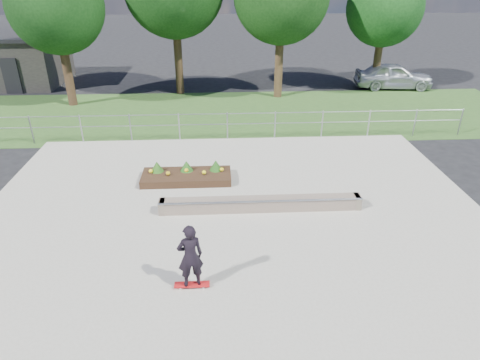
# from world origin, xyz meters

# --- Properties ---
(ground) EXTENTS (120.00, 120.00, 0.00)m
(ground) POSITION_xyz_m (0.00, 0.00, 0.00)
(ground) COLOR black
(ground) RESTS_ON ground
(grass_verge) EXTENTS (30.00, 8.00, 0.02)m
(grass_verge) POSITION_xyz_m (0.00, 11.00, 0.01)
(grass_verge) COLOR #29491D
(grass_verge) RESTS_ON ground
(concrete_slab) EXTENTS (15.00, 15.00, 0.06)m
(concrete_slab) POSITION_xyz_m (0.00, 0.00, 0.03)
(concrete_slab) COLOR gray
(concrete_slab) RESTS_ON ground
(fence) EXTENTS (20.06, 0.06, 1.20)m
(fence) POSITION_xyz_m (0.00, 7.50, 0.77)
(fence) COLOR gray
(fence) RESTS_ON ground
(tree_far_left) EXTENTS (4.55, 4.55, 7.15)m
(tree_far_left) POSITION_xyz_m (-8.00, 13.00, 4.85)
(tree_far_left) COLOR #321F14
(tree_far_left) RESTS_ON ground
(tree_far_right) EXTENTS (4.20, 4.20, 6.60)m
(tree_far_right) POSITION_xyz_m (9.00, 15.50, 4.48)
(tree_far_right) COLOR #342414
(tree_far_right) RESTS_ON ground
(grind_ledge) EXTENTS (6.00, 0.44, 0.43)m
(grind_ledge) POSITION_xyz_m (0.82, 1.54, 0.26)
(grind_ledge) COLOR brown
(grind_ledge) RESTS_ON concrete_slab
(planter_bed) EXTENTS (3.00, 1.20, 0.61)m
(planter_bed) POSITION_xyz_m (-1.50, 3.69, 0.24)
(planter_bed) COLOR black
(planter_bed) RESTS_ON concrete_slab
(skateboarder) EXTENTS (0.80, 0.50, 1.65)m
(skateboarder) POSITION_xyz_m (-1.07, -1.79, 0.92)
(skateboarder) COLOR silver
(skateboarder) RESTS_ON concrete_slab
(parked_car) EXTENTS (4.59, 2.17, 1.52)m
(parked_car) POSITION_xyz_m (10.09, 15.45, 0.76)
(parked_car) COLOR #A8ACB2
(parked_car) RESTS_ON ground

